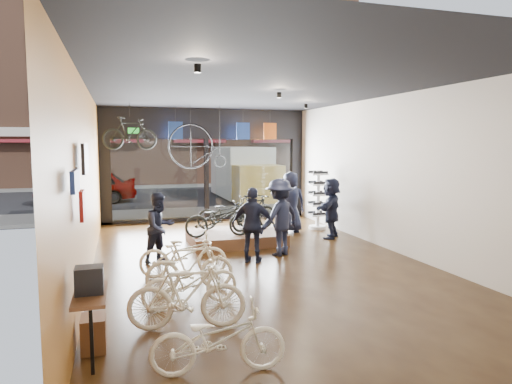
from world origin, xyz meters
name	(u,v)px	position (x,y,z in m)	size (l,w,h in m)	color
ground_plane	(257,262)	(0.00, 0.00, -0.02)	(7.00, 12.00, 0.04)	black
ceiling	(257,88)	(0.00, 0.00, 3.82)	(7.00, 12.00, 0.04)	black
wall_left	(87,181)	(-3.52, 0.00, 1.90)	(0.04, 12.00, 3.80)	#AB7823
wall_right	(396,174)	(3.52, 0.00, 1.90)	(0.04, 12.00, 3.80)	beige
wall_back	(446,221)	(0.00, -6.02, 1.90)	(7.00, 0.04, 3.80)	beige
storefront	(206,165)	(0.00, 6.00, 1.90)	(7.00, 0.26, 3.80)	black
exit_sign	(133,131)	(-2.40, 5.88, 3.05)	(0.35, 0.06, 0.18)	#198C26
street_road	(175,193)	(0.00, 15.00, -0.01)	(30.00, 18.00, 0.02)	black
sidewalk_near	(201,213)	(0.00, 7.20, 0.06)	(30.00, 2.40, 0.12)	slate
sidewalk_far	(168,186)	(0.00, 19.00, 0.06)	(30.00, 2.00, 0.12)	slate
opposite_building	(161,77)	(0.00, 21.50, 7.00)	(26.00, 5.00, 14.00)	brown
street_car	(86,187)	(-4.30, 12.00, 0.74)	(1.74, 4.32, 1.47)	gray
box_truck	(246,174)	(2.84, 11.00, 1.24)	(2.10, 6.29, 2.48)	silver
floor_bike_0	(218,339)	(-1.88, -4.64, 0.41)	(0.54, 1.55, 0.81)	#F0E8CD
floor_bike_1	(187,295)	(-2.04, -3.29, 0.50)	(0.47, 1.67, 1.00)	#F0E8CD
floor_bike_2	(191,281)	(-1.85, -2.39, 0.42)	(0.56, 1.60, 0.84)	#F0E8CD
floor_bike_3	(190,266)	(-1.75, -1.66, 0.47)	(0.44, 1.57, 0.94)	#F0E8CD
floor_bike_4	(183,254)	(-1.74, -0.68, 0.45)	(0.60, 1.71, 0.90)	#F0E8CD
display_platform	(235,238)	(0.00, 2.00, 0.15)	(2.40, 1.80, 0.30)	#53351E
display_bike_left	(218,219)	(-0.55, 1.53, 0.74)	(0.58, 1.68, 0.88)	black
display_bike_mid	(254,212)	(0.57, 2.14, 0.78)	(0.46, 1.61, 0.97)	black
display_bike_right	(227,213)	(-0.09, 2.55, 0.74)	(0.58, 1.67, 0.88)	black
customer_1	(160,227)	(-2.07, 0.60, 0.78)	(0.76, 0.59, 1.56)	#161C33
customer_2	(253,225)	(-0.10, -0.02, 0.84)	(0.98, 0.41, 1.67)	#161C33
customer_3	(280,217)	(0.69, 0.43, 0.91)	(1.17, 0.67, 1.81)	#161C33
customer_4	(291,202)	(1.95, 2.99, 0.91)	(0.89, 0.58, 1.81)	#161C33
customer_5	(331,208)	(2.74, 1.90, 0.84)	(1.56, 0.50, 1.69)	#161C33
sunglasses_rack	(318,200)	(2.95, 3.26, 0.91)	(0.54, 0.44, 1.82)	white
wall_merch	(82,249)	(-3.38, -3.50, 1.30)	(0.40, 2.40, 2.60)	navy
penny_farthing	(200,148)	(-0.43, 4.69, 2.50)	(1.75, 0.06, 1.40)	black
hung_bike	(130,133)	(-2.56, 4.20, 2.93)	(0.45, 1.58, 0.95)	black
jersey_left	(176,130)	(-1.13, 5.20, 3.05)	(0.45, 0.03, 0.55)	#1E3F99
jersey_mid	(243,131)	(1.10, 5.20, 3.05)	(0.45, 0.03, 0.55)	#1E3F99
jersey_right	(270,131)	(2.04, 5.20, 3.05)	(0.45, 0.03, 0.55)	#CC5919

